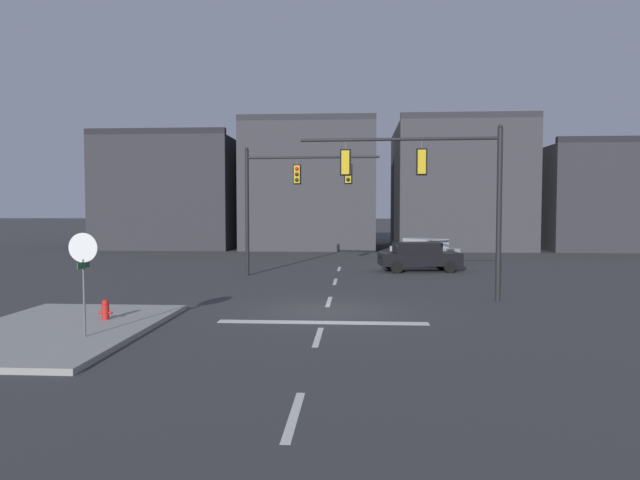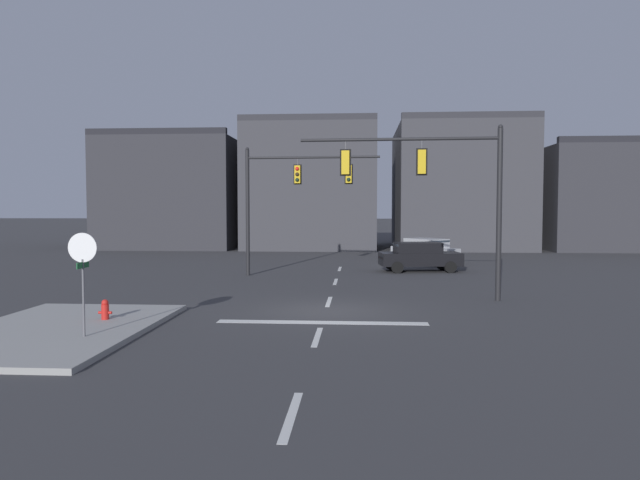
{
  "view_description": "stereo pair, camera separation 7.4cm",
  "coord_description": "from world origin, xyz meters",
  "px_view_note": "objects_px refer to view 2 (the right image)",
  "views": [
    {
      "loc": [
        1.04,
        -19.46,
        3.43
      ],
      "look_at": [
        -0.4,
        2.98,
        2.25
      ],
      "focal_mm": 32.72,
      "sensor_mm": 36.0,
      "label": 1
    },
    {
      "loc": [
        1.12,
        -19.46,
        3.43
      ],
      "look_at": [
        -0.4,
        2.98,
        2.25
      ],
      "focal_mm": 32.72,
      "sensor_mm": 36.0,
      "label": 2
    }
  ],
  "objects_px": {
    "fire_hydrant": "(105,313)",
    "signal_mast_far_side": "(286,189)",
    "signal_mast_near_side": "(439,181)",
    "car_lot_middle": "(425,250)",
    "stop_sign": "(83,259)",
    "car_lot_nearside": "(419,256)"
  },
  "relations": [
    {
      "from": "fire_hydrant",
      "to": "signal_mast_near_side",
      "type": "bearing_deg",
      "value": 27.49
    },
    {
      "from": "stop_sign",
      "to": "car_lot_middle",
      "type": "distance_m",
      "value": 25.06
    },
    {
      "from": "fire_hydrant",
      "to": "car_lot_middle",
      "type": "bearing_deg",
      "value": 59.8
    },
    {
      "from": "signal_mast_near_side",
      "to": "fire_hydrant",
      "type": "height_order",
      "value": "signal_mast_near_side"
    },
    {
      "from": "signal_mast_far_side",
      "to": "car_lot_middle",
      "type": "distance_m",
      "value": 11.22
    },
    {
      "from": "fire_hydrant",
      "to": "signal_mast_far_side",
      "type": "bearing_deg",
      "value": 73.73
    },
    {
      "from": "signal_mast_near_side",
      "to": "fire_hydrant",
      "type": "xyz_separation_m",
      "value": [
        -10.54,
        -5.48,
        -4.17
      ]
    },
    {
      "from": "signal_mast_far_side",
      "to": "car_lot_nearside",
      "type": "height_order",
      "value": "signal_mast_far_side"
    },
    {
      "from": "signal_mast_near_side",
      "to": "fire_hydrant",
      "type": "relative_size",
      "value": 10.09
    },
    {
      "from": "signal_mast_near_side",
      "to": "signal_mast_far_side",
      "type": "distance_m",
      "value": 10.08
    },
    {
      "from": "stop_sign",
      "to": "fire_hydrant",
      "type": "bearing_deg",
      "value": 101.68
    },
    {
      "from": "fire_hydrant",
      "to": "stop_sign",
      "type": "bearing_deg",
      "value": -78.32
    },
    {
      "from": "car_lot_nearside",
      "to": "stop_sign",
      "type": "bearing_deg",
      "value": -120.16
    },
    {
      "from": "car_lot_middle",
      "to": "fire_hydrant",
      "type": "relative_size",
      "value": 6.12
    },
    {
      "from": "stop_sign",
      "to": "fire_hydrant",
      "type": "distance_m",
      "value": 2.98
    },
    {
      "from": "signal_mast_near_side",
      "to": "car_lot_middle",
      "type": "bearing_deg",
      "value": 85.52
    },
    {
      "from": "stop_sign",
      "to": "car_lot_middle",
      "type": "relative_size",
      "value": 0.62
    },
    {
      "from": "car_lot_middle",
      "to": "signal_mast_near_side",
      "type": "bearing_deg",
      "value": -94.48
    },
    {
      "from": "signal_mast_far_side",
      "to": "stop_sign",
      "type": "bearing_deg",
      "value": -102.22
    },
    {
      "from": "stop_sign",
      "to": "car_lot_nearside",
      "type": "height_order",
      "value": "stop_sign"
    },
    {
      "from": "car_lot_middle",
      "to": "stop_sign",
      "type": "bearing_deg",
      "value": -116.6
    },
    {
      "from": "signal_mast_near_side",
      "to": "car_lot_nearside",
      "type": "bearing_deg",
      "value": 88.07
    }
  ]
}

